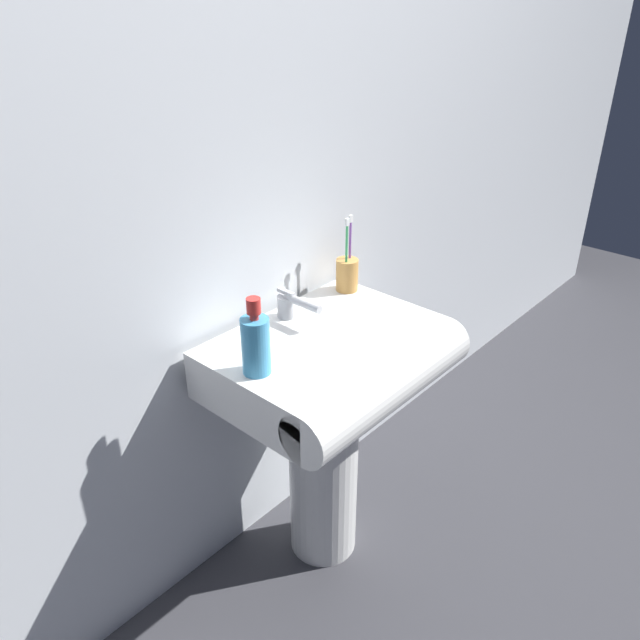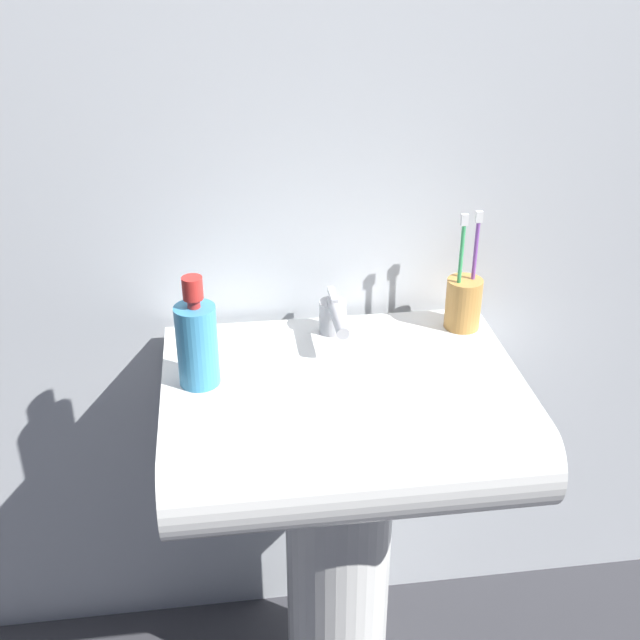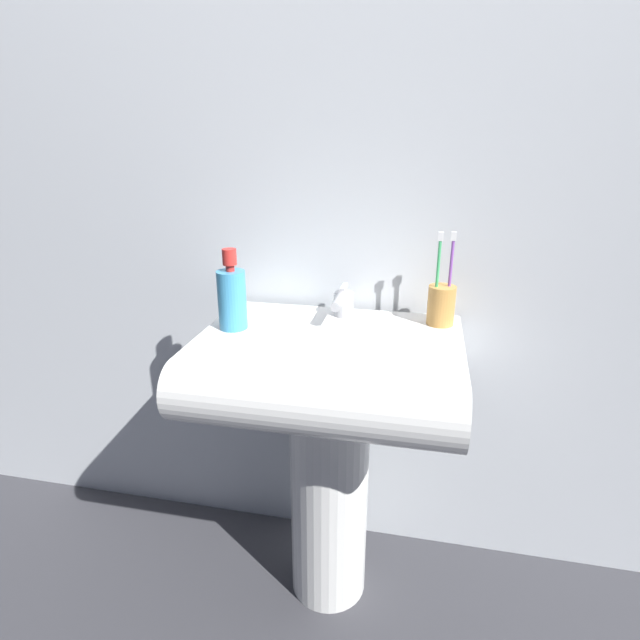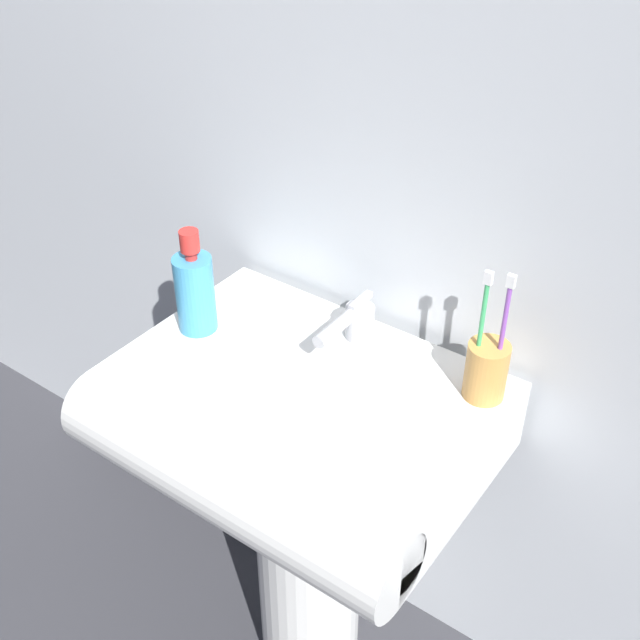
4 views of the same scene
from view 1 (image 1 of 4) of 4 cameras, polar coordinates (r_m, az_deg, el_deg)
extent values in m
plane|color=#38383D|center=(2.04, 0.29, -19.56)|extent=(6.00, 6.00, 0.00)
cube|color=silver|center=(1.57, -6.41, 16.54)|extent=(5.00, 0.05, 2.40)
cylinder|color=white|center=(1.83, 0.31, -13.19)|extent=(0.20, 0.20, 0.61)
cube|color=white|center=(1.61, 0.34, -3.34)|extent=(0.59, 0.39, 0.13)
cylinder|color=white|center=(1.51, 5.88, -5.89)|extent=(0.59, 0.13, 0.13)
cylinder|color=#B7B7BC|center=(1.65, -3.10, 1.24)|extent=(0.05, 0.05, 0.06)
cylinder|color=#B7B7BC|center=(1.60, -1.61, 1.56)|extent=(0.02, 0.12, 0.02)
cube|color=#B7B7BC|center=(1.63, -3.13, 2.55)|extent=(0.01, 0.06, 0.01)
cylinder|color=#D19347|center=(1.79, 2.49, 4.15)|extent=(0.06, 0.06, 0.09)
cylinder|color=#3FB266|center=(1.75, 2.43, 5.78)|extent=(0.01, 0.01, 0.19)
cube|color=white|center=(1.72, 2.50, 8.94)|extent=(0.01, 0.01, 0.02)
cylinder|color=purple|center=(1.78, 2.74, 6.13)|extent=(0.01, 0.01, 0.19)
cube|color=white|center=(1.74, 2.82, 9.24)|extent=(0.01, 0.01, 0.02)
cylinder|color=#3F99CC|center=(1.40, -5.93, -2.36)|extent=(0.07, 0.07, 0.14)
cylinder|color=red|center=(1.37, -6.09, 0.38)|extent=(0.02, 0.02, 0.01)
cylinder|color=red|center=(1.35, -6.14, 1.32)|extent=(0.03, 0.03, 0.04)
camera|label=2|loc=(0.87, 56.62, 11.05)|focal=45.00mm
camera|label=3|loc=(1.28, 45.00, 3.47)|focal=28.00mm
camera|label=4|loc=(1.62, 41.04, 23.21)|focal=45.00mm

